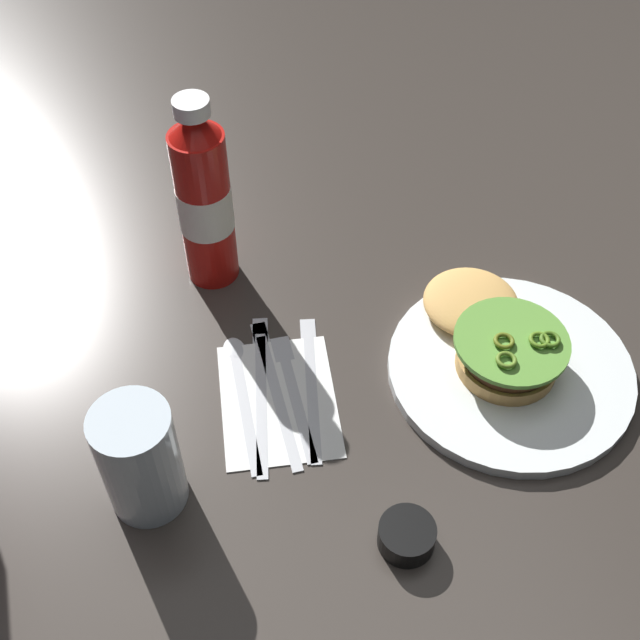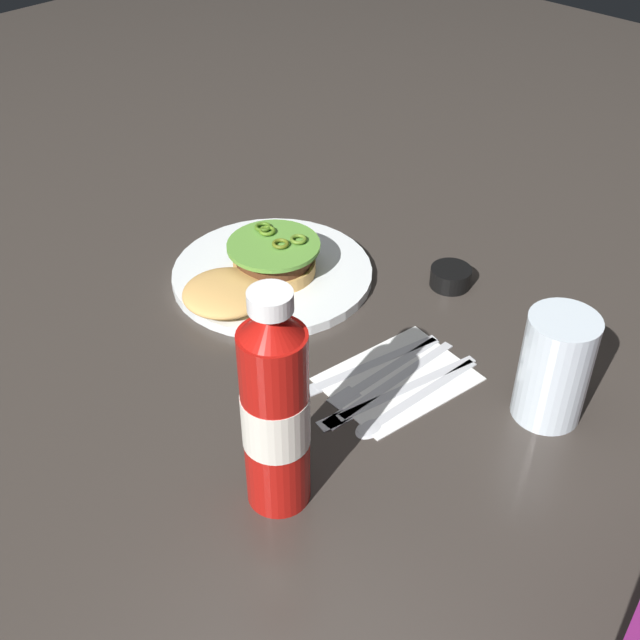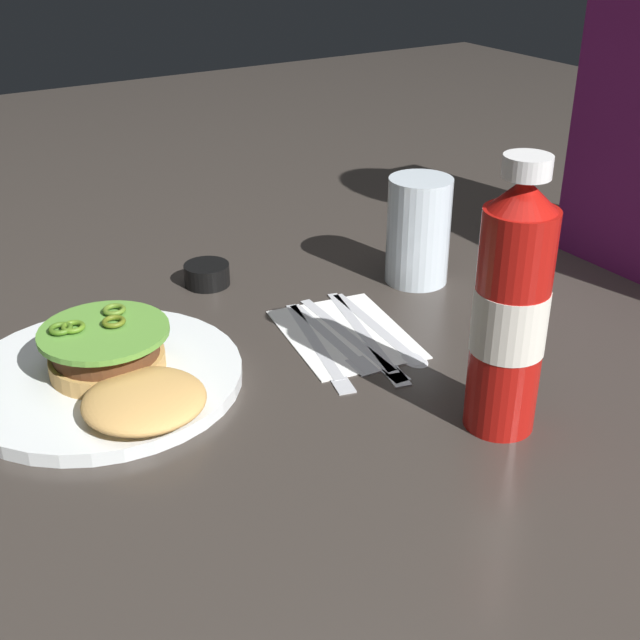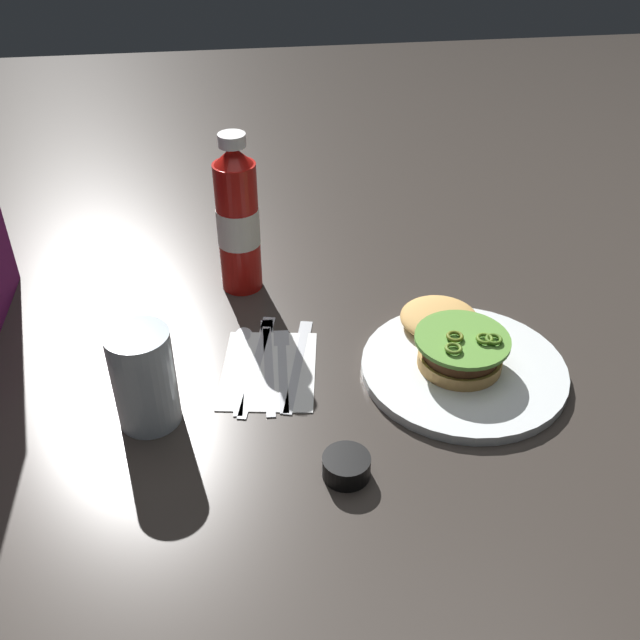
{
  "view_description": "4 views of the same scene",
  "coord_description": "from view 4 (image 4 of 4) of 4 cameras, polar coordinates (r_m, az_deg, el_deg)",
  "views": [
    {
      "loc": [
        -0.59,
        0.23,
        0.74
      ],
      "look_at": [
        -0.04,
        0.06,
        0.08
      ],
      "focal_mm": 45.83,
      "sensor_mm": 36.0,
      "label": 1
    },
    {
      "loc": [
        0.5,
        0.55,
        0.64
      ],
      "look_at": [
        -0.04,
        0.02,
        0.06
      ],
      "focal_mm": 45.57,
      "sensor_mm": 36.0,
      "label": 2
    },
    {
      "loc": [
        0.6,
        -0.34,
        0.44
      ],
      "look_at": [
        0.01,
        0.03,
        0.08
      ],
      "focal_mm": 47.23,
      "sensor_mm": 36.0,
      "label": 3
    },
    {
      "loc": [
        -0.84,
        0.15,
        0.63
      ],
      "look_at": [
        -0.04,
        0.04,
        0.05
      ],
      "focal_mm": 40.53,
      "sensor_mm": 36.0,
      "label": 4
    }
  ],
  "objects": [
    {
      "name": "ground_plane",
      "position": [
        1.06,
        1.79,
        -0.84
      ],
      "size": [
        3.0,
        3.0,
        0.0
      ],
      "primitive_type": "plane",
      "color": "#37312C"
    },
    {
      "name": "dinner_plate",
      "position": [
        1.0,
        11.25,
        -3.8
      ],
      "size": [
        0.28,
        0.28,
        0.01
      ],
      "primitive_type": "cylinder",
      "color": "white",
      "rests_on": "ground_plane"
    },
    {
      "name": "burger_sandwich",
      "position": [
        1.0,
        10.42,
        -1.42
      ],
      "size": [
        0.21,
        0.13,
        0.05
      ],
      "color": "tan",
      "rests_on": "dinner_plate"
    },
    {
      "name": "ketchup_bottle",
      "position": [
        1.1,
        -6.5,
        7.81
      ],
      "size": [
        0.07,
        0.07,
        0.25
      ],
      "color": "#B2130E",
      "rests_on": "ground_plane"
    },
    {
      "name": "water_glass",
      "position": [
        0.9,
        -13.74,
        -4.48
      ],
      "size": [
        0.08,
        0.08,
        0.13
      ],
      "primitive_type": "cylinder",
      "color": "silver",
      "rests_on": "ground_plane"
    },
    {
      "name": "condiment_cup",
      "position": [
        0.84,
        2.09,
        -11.47
      ],
      "size": [
        0.06,
        0.06,
        0.03
      ],
      "primitive_type": "cylinder",
      "color": "black",
      "rests_on": "ground_plane"
    },
    {
      "name": "napkin",
      "position": [
        0.99,
        -4.06,
        -3.92
      ],
      "size": [
        0.19,
        0.15,
        0.0
      ],
      "primitive_type": "cube",
      "rotation": [
        0.0,
        0.0,
        -0.16
      ],
      "color": "white",
      "rests_on": "ground_plane"
    },
    {
      "name": "butter_knife",
      "position": [
        1.0,
        -1.67,
        -2.87
      ],
      "size": [
        0.2,
        0.06,
        0.0
      ],
      "color": "silver",
      "rests_on": "napkin"
    },
    {
      "name": "fork_utensil",
      "position": [
        1.0,
        -3.0,
        -3.12
      ],
      "size": [
        0.18,
        0.03,
        0.0
      ],
      "color": "silver",
      "rests_on": "napkin"
    },
    {
      "name": "steak_knife",
      "position": [
        1.01,
        -4.11,
        -2.8
      ],
      "size": [
        0.21,
        0.03,
        0.0
      ],
      "color": "silver",
      "rests_on": "napkin"
    },
    {
      "name": "table_knife",
      "position": [
        1.01,
        -4.88,
        -2.76
      ],
      "size": [
        0.22,
        0.07,
        0.0
      ],
      "color": "silver",
      "rests_on": "napkin"
    },
    {
      "name": "spoon_utensil",
      "position": [
        1.01,
        -6.17,
        -2.66
      ],
      "size": [
        0.19,
        0.04,
        0.0
      ],
      "color": "silver",
      "rests_on": "napkin"
    }
  ]
}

